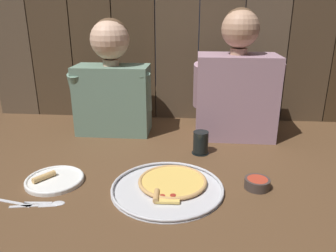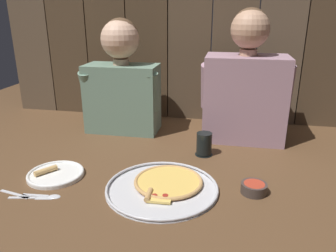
{
  "view_description": "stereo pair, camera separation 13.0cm",
  "coord_description": "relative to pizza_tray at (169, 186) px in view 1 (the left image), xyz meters",
  "views": [
    {
      "loc": [
        0.11,
        -1.12,
        0.62
      ],
      "look_at": [
        0.01,
        0.1,
        0.18
      ],
      "focal_mm": 35.06,
      "sensor_mm": 36.0,
      "label": 1
    },
    {
      "loc": [
        0.24,
        -1.11,
        0.62
      ],
      "look_at": [
        0.01,
        0.1,
        0.18
      ],
      "focal_mm": 35.06,
      "sensor_mm": 36.0,
      "label": 2
    }
  ],
  "objects": [
    {
      "name": "dinner_plate",
      "position": [
        -0.44,
        0.01,
        -0.0
      ],
      "size": [
        0.22,
        0.22,
        0.03
      ],
      "color": "white",
      "rests_on": "ground"
    },
    {
      "name": "table_fork",
      "position": [
        -0.5,
        -0.14,
        -0.01
      ],
      "size": [
        0.13,
        0.04,
        0.01
      ],
      "color": "silver",
      "rests_on": "ground"
    },
    {
      "name": "diner_left",
      "position": [
        -0.34,
        0.56,
        0.27
      ],
      "size": [
        0.41,
        0.21,
        0.58
      ],
      "color": "slate",
      "rests_on": "ground"
    },
    {
      "name": "dipping_bowl",
      "position": [
        0.32,
        0.03,
        0.01
      ],
      "size": [
        0.09,
        0.09,
        0.04
      ],
      "color": "#3D332D",
      "rests_on": "ground"
    },
    {
      "name": "diner_right",
      "position": [
        0.29,
        0.56,
        0.27
      ],
      "size": [
        0.42,
        0.23,
        0.63
      ],
      "color": "gray",
      "rests_on": "ground"
    },
    {
      "name": "pizza_tray",
      "position": [
        0.0,
        0.0,
        0.0
      ],
      "size": [
        0.41,
        0.41,
        0.03
      ],
      "color": "silver",
      "rests_on": "ground"
    },
    {
      "name": "drinking_glass",
      "position": [
        0.12,
        0.32,
        0.04
      ],
      "size": [
        0.08,
        0.08,
        0.1
      ],
      "color": "black",
      "rests_on": "ground"
    },
    {
      "name": "table_knife",
      "position": [
        -0.44,
        -0.15,
        -0.01
      ],
      "size": [
        0.16,
        0.05,
        0.01
      ],
      "color": "silver",
      "rests_on": "ground"
    },
    {
      "name": "ground_plane",
      "position": [
        -0.02,
        0.07,
        -0.01
      ],
      "size": [
        3.2,
        3.2,
        0.0
      ],
      "primitive_type": "plane",
      "color": "brown"
    },
    {
      "name": "table_spoon",
      "position": [
        -0.39,
        -0.13,
        -0.01
      ],
      "size": [
        0.14,
        0.03,
        0.01
      ],
      "color": "silver",
      "rests_on": "ground"
    }
  ]
}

